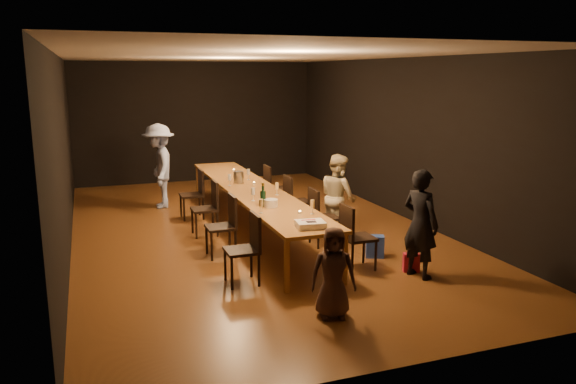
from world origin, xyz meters
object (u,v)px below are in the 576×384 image
object	(u,v)px
birthday_cake	(310,224)
woman_tan	(338,196)
chair_right_3	(276,188)
ice_bucket	(238,177)
chair_right_2	(298,201)
chair_left_1	(220,226)
child	(333,273)
champagne_bottle	(263,195)
man_blue	(159,166)
chair_right_0	(359,237)
woman_birthday	(420,224)
table	(252,191)
chair_left_2	(204,209)
plate_stack	(271,203)
chair_right_1	(325,217)
chair_left_0	(242,250)
chair_left_3	(192,194)

from	to	relation	value
birthday_cake	woman_tan	bearing A→B (deg)	62.88
chair_right_3	ice_bucket	size ratio (longest dim) A/B	4.46
chair_right_2	chair_left_1	bearing A→B (deg)	-54.78
child	champagne_bottle	size ratio (longest dim) A/B	2.94
man_blue	champagne_bottle	bearing A→B (deg)	19.23
chair_right_0	woman_birthday	distance (m)	0.89
champagne_bottle	chair_right_3	bearing A→B (deg)	67.09
woman_tan	child	distance (m)	3.15
birthday_cake	table	bearing A→B (deg)	97.73
chair_right_2	birthday_cake	bearing A→B (deg)	-17.52
chair_right_2	chair_left_2	size ratio (longest dim) A/B	1.00
child	plate_stack	world-z (taller)	child
chair_right_1	man_blue	distance (m)	4.13
plate_stack	child	bearing A→B (deg)	-90.69
man_blue	champagne_bottle	world-z (taller)	man_blue
table	chair_left_2	distance (m)	0.88
chair_left_1	man_blue	world-z (taller)	man_blue
chair_right_3	champagne_bottle	distance (m)	2.78
chair_left_0	ice_bucket	world-z (taller)	ice_bucket
chair_right_0	birthday_cake	size ratio (longest dim) A/B	2.32
chair_right_1	chair_right_0	bearing A→B (deg)	-0.00
chair_left_3	woman_birthday	size ratio (longest dim) A/B	0.63
table	chair_right_0	bearing A→B (deg)	-70.50
chair_right_0	man_blue	world-z (taller)	man_blue
chair_left_0	woman_birthday	xyz separation A→B (m)	(2.33, -0.57, 0.28)
chair_left_2	champagne_bottle	world-z (taller)	champagne_bottle
chair_right_0	woman_tan	distance (m)	1.55
chair_right_3	woman_birthday	world-z (taller)	woman_birthday
chair_right_0	champagne_bottle	size ratio (longest dim) A/B	2.60
chair_right_1	woman_tan	distance (m)	0.53
chair_left_1	man_blue	bearing A→B (deg)	7.16
chair_left_3	champagne_bottle	xyz separation A→B (m)	(0.63, -2.52, 0.46)
chair_left_3	man_blue	size ratio (longest dim) A/B	0.54
chair_left_1	chair_left_3	distance (m)	2.40
chair_right_1	chair_right_2	world-z (taller)	same
chair_left_0	chair_right_1	bearing A→B (deg)	-54.78
chair_right_3	chair_left_0	distance (m)	3.98
chair_left_3	child	xyz separation A→B (m)	(0.70, -4.94, 0.06)
chair_right_0	chair_left_3	world-z (taller)	same
table	chair_right_2	xyz separation A→B (m)	(0.85, 0.00, -0.24)
chair_right_1	birthday_cake	xyz separation A→B (m)	(-0.84, -1.46, 0.33)
woman_birthday	plate_stack	bearing A→B (deg)	25.90
chair_right_0	chair_left_1	world-z (taller)	same
chair_right_2	woman_tan	world-z (taller)	woman_tan
man_blue	ice_bucket	bearing A→B (deg)	38.19
chair_left_1	chair_left_0	bearing A→B (deg)	-180.00
chair_right_3	child	size ratio (longest dim) A/B	0.89
chair_left_3	chair_left_0	bearing A→B (deg)	-180.00
woman_tan	champagne_bottle	size ratio (longest dim) A/B	3.97
woman_tan	birthday_cake	xyz separation A→B (m)	(-1.21, -1.75, 0.08)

